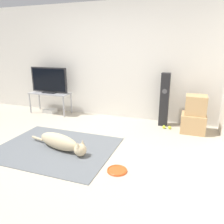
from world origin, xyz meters
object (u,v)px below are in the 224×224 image
object	(u,v)px
tennis_ball_by_boxes	(170,127)
tv	(49,81)
dog	(62,143)
game_console	(50,111)
cardboard_box_lower	(193,123)
tennis_ball_near_speaker	(164,127)
cardboard_box_upper	(196,105)
frisbee	(117,170)
floor_speaker	(164,100)
tv_stand	(50,96)

from	to	relation	value
tennis_ball_by_boxes	tv	bearing A→B (deg)	176.81
dog	game_console	bearing A→B (deg)	129.57
cardboard_box_lower	tennis_ball_near_speaker	size ratio (longest dim) A/B	6.87
cardboard_box_upper	game_console	bearing A→B (deg)	177.26
tv	tennis_ball_by_boxes	world-z (taller)	tv
frisbee	floor_speaker	xyz separation A→B (m)	(0.35, 2.05, 0.54)
frisbee	cardboard_box_lower	size ratio (longest dim) A/B	0.60
floor_speaker	game_console	bearing A→B (deg)	-179.23
dog	tv_stand	size ratio (longest dim) A/B	1.16
frisbee	tennis_ball_near_speaker	distance (m)	1.88
cardboard_box_lower	floor_speaker	xyz separation A→B (m)	(-0.60, 0.21, 0.37)
frisbee	tennis_ball_near_speaker	xyz separation A→B (m)	(0.40, 1.84, 0.02)
tv_stand	tennis_ball_near_speaker	bearing A→B (deg)	-3.45
cardboard_box_upper	game_console	size ratio (longest dim) A/B	1.33
floor_speaker	tv_stand	distance (m)	2.77
floor_speaker	tennis_ball_by_boxes	xyz separation A→B (m)	(0.16, -0.20, -0.52)
cardboard_box_lower	tv	world-z (taller)	tv
tennis_ball_by_boxes	game_console	bearing A→B (deg)	176.79
dog	cardboard_box_lower	xyz separation A→B (m)	(1.98, 1.55, 0.05)
cardboard_box_lower	tv	bearing A→B (deg)	177.07
cardboard_box_lower	cardboard_box_upper	size ratio (longest dim) A/B	1.19
cardboard_box_lower	dog	bearing A→B (deg)	-142.00
tv_stand	tennis_ball_by_boxes	size ratio (longest dim) A/B	15.48
cardboard_box_upper	frisbee	bearing A→B (deg)	-117.51
cardboard_box_lower	tennis_ball_by_boxes	distance (m)	0.46
cardboard_box_upper	tv_stand	world-z (taller)	cardboard_box_upper
tennis_ball_by_boxes	floor_speaker	bearing A→B (deg)	128.46
frisbee	floor_speaker	bearing A→B (deg)	80.23
tennis_ball_near_speaker	game_console	bearing A→B (deg)	176.48
cardboard_box_lower	floor_speaker	size ratio (longest dim) A/B	0.41
dog	cardboard_box_lower	size ratio (longest dim) A/B	2.61
tv	tv_stand	bearing A→B (deg)	-90.00
frisbee	tennis_ball_near_speaker	size ratio (longest dim) A/B	4.13
tv	tennis_ball_near_speaker	bearing A→B (deg)	-3.50
tv_stand	tv	xyz separation A→B (m)	(0.00, 0.00, 0.37)
frisbee	cardboard_box_upper	size ratio (longest dim) A/B	0.71
dog	game_console	distance (m)	2.24
cardboard_box_lower	tennis_ball_by_boxes	size ratio (longest dim) A/B	6.87
floor_speaker	tv_stand	xyz separation A→B (m)	(-2.77, -0.04, -0.11)
tv	tennis_ball_near_speaker	distance (m)	2.93
dog	cardboard_box_upper	distance (m)	2.57
dog	tennis_ball_near_speaker	size ratio (longest dim) A/B	17.93
tennis_ball_by_boxes	game_console	xyz separation A→B (m)	(-2.98, 0.17, 0.01)
cardboard_box_lower	game_console	bearing A→B (deg)	177.05
frisbee	game_console	distance (m)	3.18
dog	cardboard_box_upper	size ratio (longest dim) A/B	3.10
tv	game_console	bearing A→B (deg)	175.43
dog	game_console	size ratio (longest dim) A/B	4.11
floor_speaker	cardboard_box_upper	bearing A→B (deg)	-18.27
floor_speaker	frisbee	bearing A→B (deg)	-99.77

